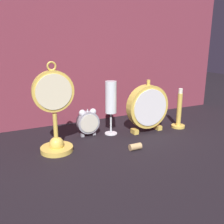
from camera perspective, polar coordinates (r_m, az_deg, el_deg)
ground_plane at (r=0.89m, az=2.27°, el=-7.56°), size 4.00×4.00×0.00m
fabric_backdrop_drape at (r=1.11m, az=-5.76°, el=16.94°), size 1.41×0.01×0.75m
pocket_watch_on_stand at (r=0.82m, az=-12.92°, el=-1.18°), size 0.13×0.11×0.29m
alarm_clock_twin_bell at (r=0.95m, az=-5.52°, el=-2.12°), size 0.09×0.03×0.11m
mantel_clock_silver at (r=0.99m, az=8.16°, el=1.14°), size 0.17×0.04×0.21m
champagne_flute at (r=0.95m, az=-0.26°, el=2.60°), size 0.05×0.05×0.21m
brass_candlestick at (r=1.08m, az=15.03°, el=-0.50°), size 0.06×0.06×0.17m
wine_cork at (r=0.85m, az=5.34°, el=-7.90°), size 0.04×0.02×0.02m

